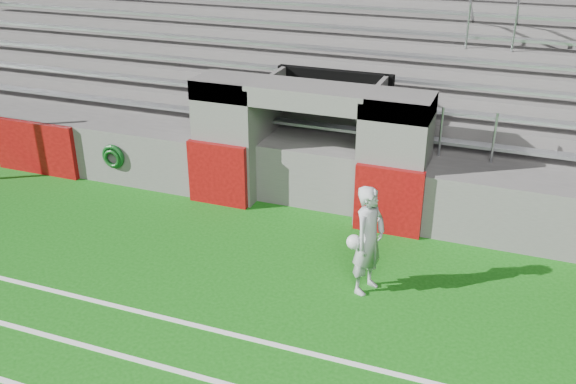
% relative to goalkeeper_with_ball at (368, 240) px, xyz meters
% --- Properties ---
extents(ground, '(90.00, 90.00, 0.00)m').
position_rel_goalkeeper_with_ball_xyz_m(ground, '(-1.92, -0.89, -0.93)').
color(ground, '#11550E').
rests_on(ground, ground).
extents(stadium_structure, '(26.00, 8.48, 5.42)m').
position_rel_goalkeeper_with_ball_xyz_m(stadium_structure, '(-1.92, 7.08, 0.56)').
color(stadium_structure, '#575452').
rests_on(stadium_structure, ground).
extents(goalkeeper_with_ball, '(0.64, 0.79, 1.86)m').
position_rel_goalkeeper_with_ball_xyz_m(goalkeeper_with_ball, '(0.00, 0.00, 0.00)').
color(goalkeeper_with_ball, '#A1A5AA').
rests_on(goalkeeper_with_ball, ground).
extents(hose_coil, '(0.56, 0.14, 0.56)m').
position_rel_goalkeeper_with_ball_xyz_m(hose_coil, '(-6.28, 2.04, -0.23)').
color(hose_coil, '#0C3D14').
rests_on(hose_coil, ground).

